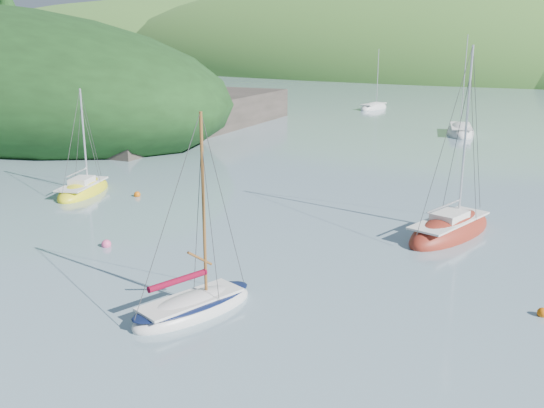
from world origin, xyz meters
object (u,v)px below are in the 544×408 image
Objects in this scene: distant_sloop_c at (374,108)px; sailboat_yellow at (83,191)px; distant_sloop_a at (460,132)px; daysailer_white at (193,307)px; sloop_red at (450,231)px.

sailboat_yellow is at bearing -81.37° from distant_sloop_c.
distant_sloop_a is 1.22× the size of distant_sloop_c.
sailboat_yellow is 0.82× the size of distant_sloop_c.
distant_sloop_a is (-5.61, 49.28, -0.01)m from daysailer_white.
distant_sloop_c reaches higher than daysailer_white.
distant_sloop_c is (-17.89, 16.25, -0.02)m from distant_sloop_a.
distant_sloop_a reaches higher than sailboat_yellow.
distant_sloop_c is (-23.50, 65.53, -0.03)m from daysailer_white.
sloop_red is at bearing -93.43° from distant_sloop_a.
sloop_red is 23.74m from sailboat_yellow.
distant_sloop_c is (-28.43, 50.81, -0.04)m from sloop_red.
daysailer_white is at bearing -51.71° from sailboat_yellow.
sloop_red is (4.93, 14.73, 0.01)m from daysailer_white.
distant_sloop_a is at bearing 116.09° from sloop_red.
daysailer_white is 49.60m from distant_sloop_a.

